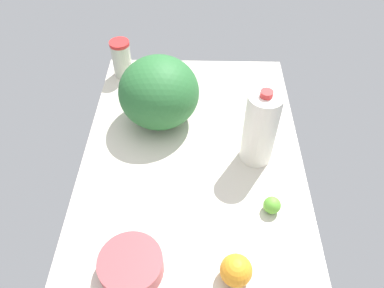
% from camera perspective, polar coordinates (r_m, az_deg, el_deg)
% --- Properties ---
extents(countertop, '(1.20, 0.76, 0.03)m').
position_cam_1_polar(countertop, '(1.29, 0.00, -3.45)').
color(countertop, beige).
rests_on(countertop, ground).
extents(tumbler_cup, '(0.08, 0.08, 0.16)m').
position_cam_1_polar(tumbler_cup, '(1.62, -10.67, 12.67)').
color(tumbler_cup, beige).
rests_on(tumbler_cup, countertop).
extents(milk_jug, '(0.11, 0.11, 0.29)m').
position_cam_1_polar(milk_jug, '(1.22, 10.34, 2.38)').
color(milk_jug, white).
rests_on(milk_jug, countertop).
extents(mixing_bowl, '(0.17, 0.17, 0.06)m').
position_cam_1_polar(mixing_bowl, '(1.07, -9.28, -17.81)').
color(mixing_bowl, '#AF474B').
rests_on(mixing_bowl, countertop).
extents(watermelon, '(0.29, 0.29, 0.26)m').
position_cam_1_polar(watermelon, '(1.35, -5.06, 7.85)').
color(watermelon, '#2C6C34').
rests_on(watermelon, countertop).
extents(lime_by_jug, '(0.05, 0.05, 0.05)m').
position_cam_1_polar(lime_by_jug, '(1.17, 12.10, -9.10)').
color(lime_by_jug, '#61B236').
rests_on(lime_by_jug, countertop).
extents(orange_near_front, '(0.09, 0.09, 0.09)m').
position_cam_1_polar(orange_near_front, '(1.04, 6.73, -18.58)').
color(orange_near_front, orange).
rests_on(orange_near_front, countertop).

